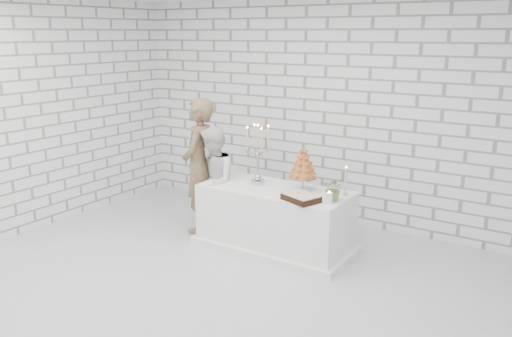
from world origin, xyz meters
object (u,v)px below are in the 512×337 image
Objects in this scene: bride at (213,182)px; candelabra at (258,154)px; groom at (199,166)px; croquembouche at (303,169)px; cake_table at (275,218)px.

candelabra reaches higher than bride.
croquembouche is (1.45, 0.12, 0.14)m from groom.
bride is 2.71× the size of croquembouche.
bride is 1.24m from croquembouche.
groom is at bearing -138.75° from bride.
bride is (-0.88, -0.07, 0.33)m from cake_table.
groom is 0.90m from candelabra.
groom is 0.31m from bride.
cake_table is 1.27× the size of bride.
bride reaches higher than cake_table.
bride is at bearing -175.65° from cake_table.
bride is 0.74m from candelabra.
groom is at bearing -175.28° from croquembouche.
candelabra is (-0.28, 0.05, 0.75)m from cake_table.
cake_table is at bearing -161.25° from croquembouche.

